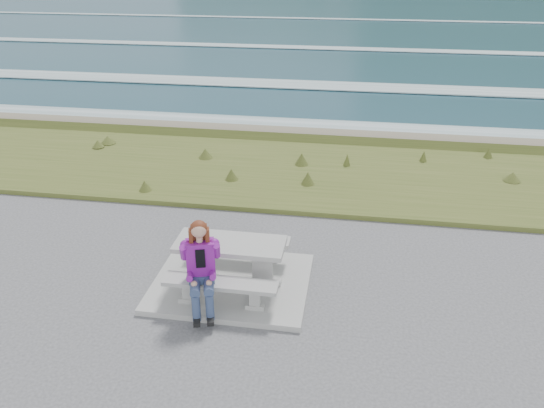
{
  "coord_description": "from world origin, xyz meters",
  "views": [
    {
      "loc": [
        1.88,
        -7.3,
        5.2
      ],
      "look_at": [
        0.5,
        1.2,
        1.0
      ],
      "focal_mm": 35.0,
      "sensor_mm": 36.0,
      "label": 1
    }
  ],
  "objects_px": {
    "bench_landward": "(220,287)",
    "picnic_table": "(230,251)",
    "bench_seaward": "(240,242)",
    "seated_woman": "(202,280)"
  },
  "relations": [
    {
      "from": "bench_landward",
      "to": "seated_woman",
      "type": "xyz_separation_m",
      "value": [
        -0.25,
        -0.13,
        0.19
      ]
    },
    {
      "from": "picnic_table",
      "to": "bench_seaward",
      "type": "bearing_deg",
      "value": 90.0
    },
    {
      "from": "bench_landward",
      "to": "picnic_table",
      "type": "bearing_deg",
      "value": 90.0
    },
    {
      "from": "seated_woman",
      "to": "bench_seaward",
      "type": "bearing_deg",
      "value": 64.88
    },
    {
      "from": "picnic_table",
      "to": "seated_woman",
      "type": "relative_size",
      "value": 1.23
    },
    {
      "from": "bench_landward",
      "to": "seated_woman",
      "type": "distance_m",
      "value": 0.34
    },
    {
      "from": "bench_seaward",
      "to": "seated_woman",
      "type": "bearing_deg",
      "value": -99.22
    },
    {
      "from": "seated_woman",
      "to": "bench_landward",
      "type": "bearing_deg",
      "value": 12.5
    },
    {
      "from": "bench_seaward",
      "to": "seated_woman",
      "type": "xyz_separation_m",
      "value": [
        -0.25,
        -1.53,
        0.19
      ]
    },
    {
      "from": "picnic_table",
      "to": "bench_landward",
      "type": "xyz_separation_m",
      "value": [
        0.0,
        -0.7,
        -0.23
      ]
    }
  ]
}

